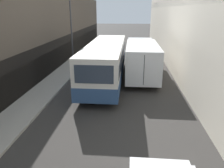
# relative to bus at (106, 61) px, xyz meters

# --- Properties ---
(ground_plane) EXTENTS (150.00, 150.00, 0.00)m
(ground_plane) POSITION_rel_bus_xyz_m (0.94, -3.31, -1.53)
(ground_plane) COLOR #33302D
(sidewalk_left) EXTENTS (1.95, 60.00, 0.13)m
(sidewalk_left) POSITION_rel_bus_xyz_m (-3.83, -3.31, -1.46)
(sidewalk_left) COLOR #9E998E
(sidewalk_left) RESTS_ON ground_plane
(building_left_shopfront) EXTENTS (2.40, 60.00, 6.78)m
(building_left_shopfront) POSITION_rel_bus_xyz_m (-5.90, -3.31, 1.55)
(building_left_shopfront) COLOR #51473D
(building_left_shopfront) RESTS_ON ground_plane
(bus) EXTENTS (2.52, 10.88, 2.85)m
(bus) POSITION_rel_bus_xyz_m (0.00, 0.00, 0.00)
(bus) COLOR silver
(bus) RESTS_ON ground_plane
(box_truck) EXTENTS (2.38, 8.87, 2.71)m
(box_truck) POSITION_rel_bus_xyz_m (2.71, 1.85, -0.01)
(box_truck) COLOR silver
(box_truck) RESTS_ON ground_plane
(street_lamp) EXTENTS (0.36, 0.80, 6.43)m
(street_lamp) POSITION_rel_bus_xyz_m (-3.11, 2.16, 3.10)
(street_lamp) COLOR #38383D
(street_lamp) RESTS_ON sidewalk_left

